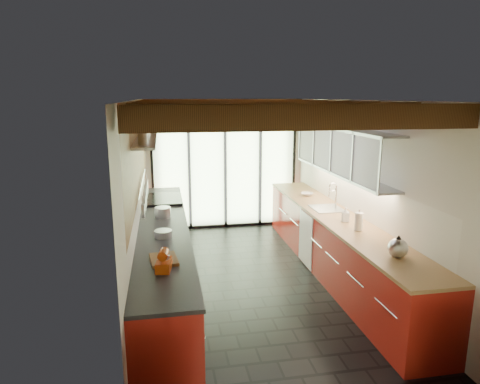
{
  "coord_description": "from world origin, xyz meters",
  "views": [
    {
      "loc": [
        -1.24,
        -5.75,
        2.65
      ],
      "look_at": [
        -0.12,
        0.4,
        1.25
      ],
      "focal_mm": 32.0,
      "sensor_mm": 36.0,
      "label": 1
    }
  ],
  "objects": [
    {
      "name": "left_counter",
      "position": [
        -1.28,
        0.0,
        0.46
      ],
      "size": [
        0.68,
        5.0,
        0.92
      ],
      "color": "#A91F16",
      "rests_on": "ground"
    },
    {
      "name": "pot_small",
      "position": [
        -1.27,
        -0.53,
        0.96
      ],
      "size": [
        0.24,
        0.24,
        0.09
      ],
      "primitive_type": "cylinder",
      "rotation": [
        0.0,
        0.0,
        0.07
      ],
      "color": "silver",
      "rests_on": "left_counter"
    },
    {
      "name": "stand_mixer",
      "position": [
        -1.27,
        -1.59,
        1.01
      ],
      "size": [
        0.18,
        0.27,
        0.23
      ],
      "color": "#B33B0E",
      "rests_on": "left_counter"
    },
    {
      "name": "upper_cabinets_right",
      "position": [
        1.43,
        0.3,
        1.85
      ],
      "size": [
        0.34,
        3.0,
        3.0
      ],
      "color": "silver",
      "rests_on": "ground"
    },
    {
      "name": "range_stove",
      "position": [
        -1.28,
        1.45,
        0.47
      ],
      "size": [
        0.66,
        0.9,
        0.97
      ],
      "color": "silver",
      "rests_on": "ground"
    },
    {
      "name": "ceiling_beams",
      "position": [
        -0.0,
        0.38,
        2.46
      ],
      "size": [
        3.14,
        5.06,
        4.9
      ],
      "color": "#593316",
      "rests_on": "ground"
    },
    {
      "name": "bowl",
      "position": [
        1.27,
        1.34,
        0.95
      ],
      "size": [
        0.27,
        0.27,
        0.05
      ],
      "primitive_type": "imported",
      "rotation": [
        0.0,
        0.0,
        -0.38
      ],
      "color": "silver",
      "rests_on": "right_counter"
    },
    {
      "name": "glass_door",
      "position": [
        0.0,
        2.69,
        1.66
      ],
      "size": [
        2.95,
        0.1,
        2.9
      ],
      "color": "#C6EAAD",
      "rests_on": "ground"
    },
    {
      "name": "ground",
      "position": [
        0.0,
        0.0,
        0.0
      ],
      "size": [
        5.5,
        5.5,
        0.0
      ],
      "primitive_type": "plane",
      "color": "black",
      "rests_on": "ground"
    },
    {
      "name": "cutting_board",
      "position": [
        -1.27,
        -1.34,
        0.94
      ],
      "size": [
        0.32,
        0.42,
        0.03
      ],
      "primitive_type": "cube",
      "rotation": [
        0.0,
        0.0,
        0.11
      ],
      "color": "brown",
      "rests_on": "left_counter"
    },
    {
      "name": "room_shell",
      "position": [
        0.0,
        0.0,
        1.65
      ],
      "size": [
        5.5,
        5.5,
        5.5
      ],
      "color": "silver",
      "rests_on": "ground"
    },
    {
      "name": "paper_towel",
      "position": [
        1.27,
        -0.72,
        1.04
      ],
      "size": [
        0.11,
        0.11,
        0.28
      ],
      "color": "white",
      "rests_on": "right_counter"
    },
    {
      "name": "pot_large",
      "position": [
        -1.27,
        0.39,
        0.99
      ],
      "size": [
        0.3,
        0.3,
        0.15
      ],
      "primitive_type": "cylinder",
      "rotation": [
        0.0,
        0.0,
        0.35
      ],
      "color": "silver",
      "rests_on": "left_counter"
    },
    {
      "name": "soap_bottle",
      "position": [
        1.27,
        -0.3,
        1.03
      ],
      "size": [
        0.11,
        0.12,
        0.21
      ],
      "primitive_type": "imported",
      "rotation": [
        0.0,
        0.0,
        -0.24
      ],
      "color": "silver",
      "rests_on": "right_counter"
    },
    {
      "name": "right_counter",
      "position": [
        1.27,
        0.0,
        0.46
      ],
      "size": [
        0.68,
        5.0,
        0.92
      ],
      "color": "#A91F16",
      "rests_on": "ground"
    },
    {
      "name": "kettle",
      "position": [
        1.27,
        -1.68,
        1.04
      ],
      "size": [
        0.24,
        0.28,
        0.26
      ],
      "color": "silver",
      "rests_on": "right_counter"
    },
    {
      "name": "sink_assembly",
      "position": [
        1.29,
        0.4,
        0.96
      ],
      "size": [
        0.45,
        0.52,
        0.43
      ],
      "color": "silver",
      "rests_on": "right_counter"
    },
    {
      "name": "left_wall_fixtures",
      "position": [
        -1.47,
        0.18,
        1.85
      ],
      "size": [
        0.28,
        2.6,
        0.96
      ],
      "color": "silver",
      "rests_on": "ground"
    }
  ]
}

